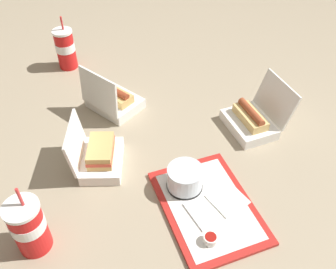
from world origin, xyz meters
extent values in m
plane|color=gray|center=(0.00, 0.00, 0.00)|extent=(3.20, 3.20, 0.00)
cube|color=red|center=(-0.30, -0.11, 0.01)|extent=(0.42, 0.34, 0.01)
cube|color=white|center=(-0.30, -0.11, 0.01)|extent=(0.37, 0.29, 0.00)
cylinder|color=black|center=(-0.22, -0.05, 0.02)|extent=(0.11, 0.11, 0.01)
cylinder|color=#512D19|center=(-0.22, -0.05, 0.04)|extent=(0.09, 0.09, 0.05)
cylinder|color=silver|center=(-0.22, -0.05, 0.05)|extent=(0.11, 0.11, 0.07)
cylinder|color=white|center=(-0.42, -0.09, 0.03)|extent=(0.04, 0.04, 0.02)
cylinder|color=#9E140F|center=(-0.42, -0.09, 0.04)|extent=(0.03, 0.03, 0.01)
cube|color=white|center=(-0.29, -0.17, 0.02)|extent=(0.13, 0.13, 0.00)
cube|color=white|center=(-0.34, -0.06, 0.02)|extent=(0.11, 0.05, 0.00)
cube|color=white|center=(0.03, -0.33, 0.02)|extent=(0.22, 0.19, 0.04)
cube|color=white|center=(0.05, -0.42, 0.11)|extent=(0.20, 0.10, 0.14)
cube|color=#DBB770|center=(0.03, -0.33, 0.06)|extent=(0.16, 0.10, 0.03)
cylinder|color=#9E4728|center=(0.03, -0.33, 0.08)|extent=(0.15, 0.06, 0.03)
cylinder|color=yellow|center=(0.03, -0.33, 0.09)|extent=(0.12, 0.04, 0.01)
cube|color=white|center=(-0.08, 0.21, 0.02)|extent=(0.20, 0.15, 0.04)
cube|color=white|center=(-0.07, 0.28, 0.10)|extent=(0.19, 0.05, 0.13)
cube|color=tan|center=(-0.08, 0.21, 0.05)|extent=(0.14, 0.09, 0.02)
cube|color=#D64C38|center=(-0.08, 0.21, 0.07)|extent=(0.14, 0.09, 0.01)
cube|color=tan|center=(-0.08, 0.21, 0.08)|extent=(0.14, 0.09, 0.02)
cube|color=white|center=(0.22, 0.16, 0.02)|extent=(0.24, 0.24, 0.04)
cube|color=white|center=(0.17, 0.21, 0.11)|extent=(0.15, 0.14, 0.15)
cube|color=tan|center=(0.22, 0.16, 0.06)|extent=(0.15, 0.15, 0.03)
cylinder|color=brown|center=(0.22, 0.16, 0.08)|extent=(0.12, 0.12, 0.03)
cylinder|color=yellow|center=(0.22, 0.16, 0.09)|extent=(0.09, 0.09, 0.01)
cylinder|color=red|center=(-0.36, 0.39, 0.08)|extent=(0.09, 0.09, 0.16)
cylinder|color=white|center=(-0.36, 0.39, 0.10)|extent=(0.09, 0.09, 0.04)
cylinder|color=white|center=(-0.36, 0.39, 0.17)|extent=(0.09, 0.09, 0.01)
cylinder|color=red|center=(-0.35, 0.39, 0.20)|extent=(0.01, 0.01, 0.06)
cylinder|color=red|center=(0.54, 0.36, 0.08)|extent=(0.08, 0.08, 0.17)
cylinder|color=white|center=(0.54, 0.36, 0.10)|extent=(0.08, 0.08, 0.04)
cylinder|color=white|center=(0.54, 0.36, 0.17)|extent=(0.09, 0.09, 0.01)
cylinder|color=red|center=(0.55, 0.35, 0.21)|extent=(0.01, 0.01, 0.06)
camera|label=1|loc=(-0.95, 0.10, 0.93)|focal=40.00mm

